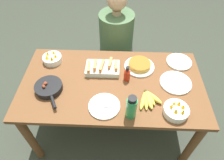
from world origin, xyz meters
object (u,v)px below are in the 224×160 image
at_px(melon_tray, 103,68).
at_px(water_bottle, 131,107).
at_px(skillet, 49,88).
at_px(fruit_bowl_mango, 176,110).
at_px(banana_bunch, 148,99).
at_px(empty_plate_near_front, 104,106).
at_px(empty_plate_far_left, 175,83).
at_px(frittata_plate_center, 139,65).
at_px(fruit_bowl_citrus, 52,59).
at_px(hot_sauce_bottle, 127,74).
at_px(person_figure, 116,52).
at_px(empty_plate_far_right, 179,62).

distance_m(melon_tray, water_bottle, 0.51).
height_order(skillet, fruit_bowl_mango, fruit_bowl_mango).
xyz_separation_m(banana_bunch, empty_plate_near_front, (-0.34, -0.07, -0.01)).
relative_size(empty_plate_far_left, fruit_bowl_mango, 1.41).
relative_size(frittata_plate_center, fruit_bowl_citrus, 1.56).
bearing_deg(banana_bunch, melon_tray, 140.59).
distance_m(melon_tray, fruit_bowl_citrus, 0.48).
bearing_deg(banana_bunch, hot_sauce_bottle, 127.46).
height_order(skillet, hot_sauce_bottle, hot_sauce_bottle).
relative_size(empty_plate_near_front, hot_sauce_bottle, 1.67).
height_order(hot_sauce_bottle, person_figure, person_figure).
height_order(empty_plate_far_left, hot_sauce_bottle, hot_sauce_bottle).
xyz_separation_m(empty_plate_near_front, hot_sauce_bottle, (0.17, 0.29, 0.05)).
bearing_deg(skillet, melon_tray, 92.97).
bearing_deg(empty_plate_near_front, person_figure, 86.04).
bearing_deg(fruit_bowl_mango, frittata_plate_center, 117.09).
relative_size(banana_bunch, skillet, 0.62).
bearing_deg(skillet, hot_sauce_bottle, 76.09).
xyz_separation_m(melon_tray, skillet, (-0.42, -0.24, -0.01)).
distance_m(empty_plate_near_front, water_bottle, 0.23).
distance_m(melon_tray, empty_plate_near_front, 0.39).
xyz_separation_m(empty_plate_far_right, water_bottle, (-0.46, -0.58, 0.09)).
distance_m(frittata_plate_center, fruit_bowl_mango, 0.53).
bearing_deg(skillet, fruit_bowl_mango, 53.10).
bearing_deg(person_figure, hot_sauce_bottle, -80.78).
height_order(skillet, empty_plate_far_right, skillet).
relative_size(melon_tray, empty_plate_far_right, 1.29).
distance_m(fruit_bowl_mango, person_figure, 1.12).
xyz_separation_m(fruit_bowl_mango, person_figure, (-0.46, 0.98, -0.29)).
xyz_separation_m(frittata_plate_center, water_bottle, (-0.09, -0.51, 0.07)).
distance_m(banana_bunch, skillet, 0.80).
bearing_deg(frittata_plate_center, empty_plate_far_right, 11.97).
xyz_separation_m(empty_plate_far_left, person_figure, (-0.51, 0.68, -0.26)).
xyz_separation_m(melon_tray, person_figure, (0.11, 0.56, -0.29)).
bearing_deg(fruit_bowl_citrus, person_figure, 38.63).
bearing_deg(empty_plate_near_front, skillet, 162.14).
bearing_deg(empty_plate_far_right, fruit_bowl_citrus, -178.37).
height_order(skillet, water_bottle, water_bottle).
height_order(fruit_bowl_mango, water_bottle, water_bottle).
height_order(fruit_bowl_mango, hot_sauce_bottle, hot_sauce_bottle).
xyz_separation_m(empty_plate_near_front, fruit_bowl_mango, (0.53, -0.03, 0.03)).
height_order(melon_tray, empty_plate_near_front, melon_tray).
height_order(melon_tray, water_bottle, water_bottle).
xyz_separation_m(skillet, empty_plate_far_right, (1.11, 0.37, -0.02)).
relative_size(banana_bunch, fruit_bowl_citrus, 1.15).
bearing_deg(fruit_bowl_mango, fruit_bowl_citrus, 153.49).
height_order(banana_bunch, empty_plate_far_right, banana_bunch).
bearing_deg(empty_plate_far_right, water_bottle, -128.06).
xyz_separation_m(empty_plate_far_right, person_figure, (-0.59, 0.43, -0.26)).
relative_size(fruit_bowl_citrus, hot_sauce_bottle, 1.20).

